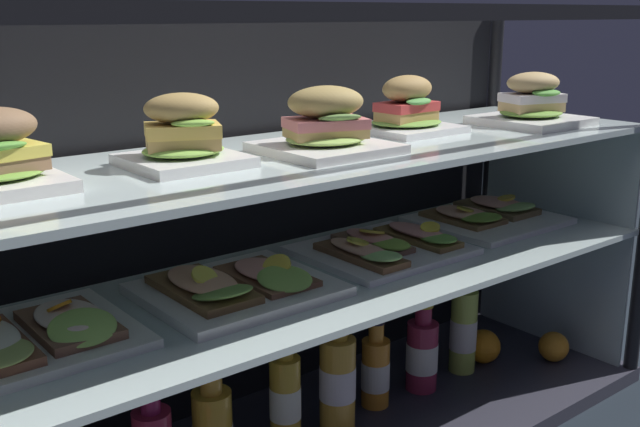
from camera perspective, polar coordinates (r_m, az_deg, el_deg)
The scene contains 20 objects.
case_frame at distance 1.47m, azimuth -3.49°, elevation 0.38°, with size 1.54×0.47×0.85m.
riser_lower_tier at distance 1.46m, azimuth 0.00°, elevation -11.09°, with size 1.48×0.41×0.32m.
shelf_lower_glass at distance 1.39m, azimuth 0.00°, elevation -4.89°, with size 1.49×0.43×0.01m, color silver.
riser_upper_tier at distance 1.36m, azimuth 0.00°, elevation -0.25°, with size 1.48×0.41×0.22m.
shelf_upper_glass at distance 1.33m, azimuth 0.00°, elevation 4.60°, with size 1.49×0.43×0.01m, color silver.
plated_roll_sandwich_near_right_corner at distance 1.20m, azimuth -10.28°, elevation 5.57°, with size 0.17×0.17×0.11m.
plated_roll_sandwich_mid_right at distance 1.29m, azimuth 0.45°, elevation 6.47°, with size 0.21×0.21×0.11m.
plated_roll_sandwich_left_of_center at distance 1.54m, azimuth 6.56°, elevation 7.69°, with size 0.18×0.18×0.11m.
plated_roll_sandwich_far_left at distance 1.69m, azimuth 15.66°, elevation 7.79°, with size 0.20×0.20×0.11m.
open_sandwich_tray_center at distance 1.17m, azimuth -21.27°, elevation -8.68°, with size 0.31×0.27×0.06m.
open_sandwich_tray_near_right_corner at distance 1.29m, azimuth -6.36°, elevation -5.41°, with size 0.31×0.27×0.07m.
open_sandwich_tray_far_right at distance 1.51m, azimuth 4.94°, elevation -2.46°, with size 0.31×0.27×0.05m.
open_sandwich_tray_left_of_center at distance 1.78m, azimuth 12.45°, elevation -0.11°, with size 0.31×0.27×0.05m.
juice_bottle_back_center at distance 1.45m, azimuth -2.63°, elevation -13.85°, with size 0.06×0.06×0.24m.
juice_bottle_back_right at distance 1.50m, azimuth 1.33°, elevation -12.57°, with size 0.07×0.07×0.25m.
juice_bottle_front_left_end at distance 1.61m, azimuth 4.20°, elevation -11.68°, with size 0.06×0.06×0.20m.
juice_bottle_front_second at distance 1.69m, azimuth 7.69°, elevation -10.38°, with size 0.07×0.07×0.21m.
juice_bottle_near_post at distance 1.78m, azimuth 10.75°, elevation -8.59°, with size 0.06×0.06×0.24m.
orange_fruit_beside_bottles at distance 1.90m, azimuth 17.19°, elevation -9.55°, with size 0.07×0.07×0.07m, color orange.
orange_fruit_near_left_post at distance 1.85m, azimuth 12.21°, elevation -9.75°, with size 0.08×0.08×0.08m, color orange.
Camera 1 is at (-0.83, -1.02, 0.83)m, focal length 42.48 mm.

